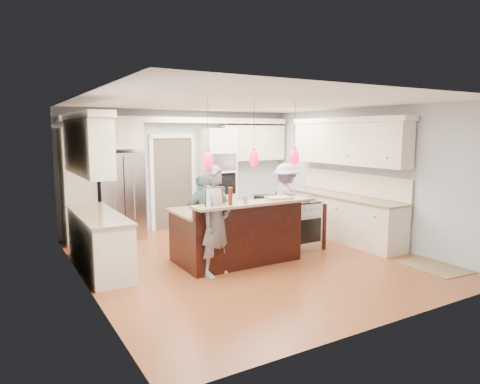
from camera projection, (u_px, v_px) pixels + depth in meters
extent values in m
plane|color=#9B532A|center=(250.00, 259.00, 7.53)|extent=(6.00, 6.00, 0.00)
cube|color=#B2BCC6|center=(182.00, 170.00, 9.90)|extent=(5.50, 0.04, 2.70)
cube|color=#B2BCC6|center=(391.00, 210.00, 4.78)|extent=(5.50, 0.04, 2.70)
cube|color=#B2BCC6|center=(83.00, 195.00, 5.96)|extent=(0.04, 6.00, 2.70)
cube|color=#B2BCC6|center=(365.00, 175.00, 8.72)|extent=(0.04, 6.00, 2.70)
cube|color=white|center=(251.00, 103.00, 7.15)|extent=(5.50, 6.00, 0.04)
cube|color=#B7B7BC|center=(120.00, 196.00, 8.88)|extent=(0.90, 0.70, 1.80)
cube|color=#F0E3C2|center=(218.00, 178.00, 10.02)|extent=(0.72, 0.64, 2.30)
cube|color=black|center=(224.00, 162.00, 9.69)|extent=(0.60, 0.02, 0.35)
cube|color=black|center=(224.00, 184.00, 9.76)|extent=(0.60, 0.02, 0.50)
cylinder|color=#B7B7BC|center=(225.00, 173.00, 9.69)|extent=(0.55, 0.02, 0.02)
cube|color=#F0E3C2|center=(79.00, 186.00, 8.50)|extent=(0.60, 0.58, 2.30)
cube|color=#F0E3C2|center=(117.00, 135.00, 8.76)|extent=(0.95, 0.58, 0.55)
cube|color=#F0E3C2|center=(252.00, 143.00, 10.57)|extent=(1.70, 0.35, 0.85)
cube|color=beige|center=(185.00, 120.00, 9.57)|extent=(5.30, 0.38, 0.12)
cube|color=#4C443A|center=(173.00, 183.00, 9.81)|extent=(0.90, 0.06, 2.10)
cube|color=white|center=(172.00, 136.00, 9.63)|extent=(1.04, 0.06, 0.10)
cube|color=#F0E3C2|center=(340.00, 218.00, 8.92)|extent=(0.60, 3.00, 0.88)
cube|color=tan|center=(341.00, 196.00, 8.86)|extent=(0.64, 3.05, 0.04)
cube|color=#F0E3C2|center=(347.00, 144.00, 8.77)|extent=(0.35, 3.00, 0.85)
cube|color=beige|center=(347.00, 120.00, 8.70)|extent=(0.37, 3.10, 0.10)
cube|color=#F0E3C2|center=(99.00, 242.00, 6.95)|extent=(0.60, 2.20, 0.88)
cube|color=tan|center=(98.00, 214.00, 6.88)|extent=(0.64, 2.25, 0.04)
cube|color=#F0E3C2|center=(86.00, 147.00, 6.67)|extent=(0.35, 2.20, 0.85)
cube|color=beige|center=(86.00, 116.00, 6.61)|extent=(0.37, 2.30, 0.10)
cube|color=black|center=(233.00, 235.00, 7.47)|extent=(2.00, 1.00, 0.88)
cube|color=tan|center=(233.00, 209.00, 7.40)|extent=(2.10, 1.10, 0.04)
cube|color=black|center=(250.00, 236.00, 6.98)|extent=(2.00, 0.12, 1.08)
cube|color=tan|center=(255.00, 203.00, 6.78)|extent=(2.10, 0.42, 0.04)
cube|color=black|center=(264.00, 199.00, 7.81)|extent=(0.33, 0.28, 0.16)
cube|color=#B7B7BC|center=(296.00, 225.00, 8.16)|extent=(0.76, 0.66, 0.90)
cube|color=black|center=(307.00, 231.00, 7.88)|extent=(0.65, 0.01, 0.45)
cube|color=black|center=(297.00, 202.00, 8.09)|extent=(0.72, 0.59, 0.02)
cube|color=black|center=(313.00, 224.00, 8.36)|extent=(0.06, 0.71, 0.88)
cylinder|color=black|center=(208.00, 125.00, 6.24)|extent=(0.01, 0.01, 0.75)
ellipsoid|color=#E40D3D|center=(208.00, 160.00, 6.31)|extent=(0.15, 0.15, 0.26)
cylinder|color=black|center=(254.00, 125.00, 6.64)|extent=(0.01, 0.01, 0.75)
ellipsoid|color=#E40D3D|center=(254.00, 159.00, 6.72)|extent=(0.15, 0.15, 0.26)
cylinder|color=black|center=(295.00, 125.00, 7.04)|extent=(0.01, 0.01, 0.75)
ellipsoid|color=#E40D3D|center=(295.00, 157.00, 7.12)|extent=(0.15, 0.15, 0.26)
imported|color=slate|center=(216.00, 221.00, 6.57)|extent=(0.75, 0.65, 1.72)
imported|color=#2F475C|center=(213.00, 204.00, 8.84)|extent=(0.81, 0.69, 1.50)
imported|color=slate|center=(203.00, 213.00, 7.90)|extent=(0.91, 0.53, 1.45)
imported|color=#8C7BA6|center=(286.00, 200.00, 9.18)|extent=(0.61, 1.03, 1.56)
cube|color=olive|center=(434.00, 267.00, 7.08)|extent=(0.79, 1.10, 0.01)
cylinder|color=silver|center=(208.00, 198.00, 6.28)|extent=(0.08, 0.08, 0.26)
cylinder|color=#40180B|center=(207.00, 197.00, 6.35)|extent=(0.09, 0.09, 0.27)
cylinder|color=#40180B|center=(230.00, 196.00, 6.47)|extent=(0.08, 0.08, 0.27)
cylinder|color=#40180B|center=(221.00, 195.00, 6.58)|extent=(0.07, 0.07, 0.27)
cylinder|color=#B7B7BC|center=(245.00, 200.00, 6.58)|extent=(0.09, 0.09, 0.12)
cube|color=tan|center=(279.00, 198.00, 7.10)|extent=(0.44, 0.35, 0.03)
cylinder|color=#B7B7BC|center=(289.00, 197.00, 8.23)|extent=(0.21, 0.21, 0.12)
cylinder|color=#B7B7BC|center=(305.00, 197.00, 8.20)|extent=(0.21, 0.21, 0.10)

